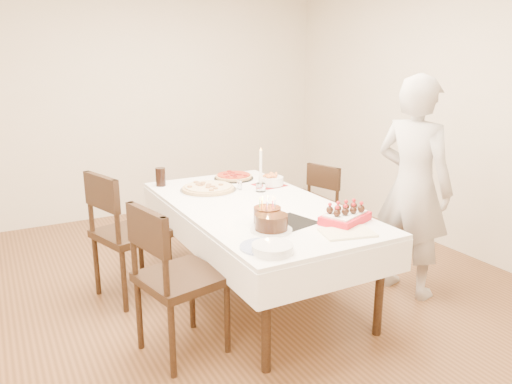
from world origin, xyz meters
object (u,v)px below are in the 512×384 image
pasta_bowl (271,181)px  person (413,188)px  taper_candle (261,170)px  chair_left_savory (131,233)px  birthday_cake (267,210)px  dining_table (256,250)px  strawberry_box (345,216)px  cola_glass (161,177)px  pizza_white (208,188)px  pizza_pepperoni (234,177)px  chair_left_dessert (181,278)px  layer_cake (271,223)px  chair_right_savory (310,214)px

pasta_bowl → person: bearing=-54.2°
taper_candle → chair_left_savory: bearing=172.8°
chair_left_savory → birthday_cake: bearing=111.6°
dining_table → strawberry_box: 0.85m
person → cola_glass: 2.13m
pizza_white → dining_table: bearing=-73.7°
pizza_pepperoni → cola_glass: 0.69m
chair_left_dessert → person: (1.90, -0.04, 0.36)m
taper_candle → layer_cake: size_ratio=1.36×
chair_right_savory → cola_glass: 1.41m
pizza_pepperoni → strawberry_box: (0.12, -1.50, 0.02)m
chair_left_savory → taper_candle: (1.09, -0.14, 0.42)m
taper_candle → layer_cake: (-0.41, -0.89, -0.13)m
person → taper_candle: person is taller
pizza_white → cola_glass: size_ratio=2.98×
chair_right_savory → chair_left_savory: 1.67m
pizza_white → chair_left_savory: bearing=-172.3°
cola_glass → layer_cake: cola_glass is taller
chair_right_savory → chair_left_dessert: bearing=-167.9°
chair_left_dessert → strawberry_box: bearing=159.0°
dining_table → layer_cake: size_ratio=7.69×
person → birthday_cake: (-1.25, 0.09, -0.02)m
pasta_bowl → taper_candle: 0.26m
pasta_bowl → layer_cake: size_ratio=0.79×
chair_left_savory → pizza_pepperoni: size_ratio=2.81×
chair_left_savory → strawberry_box: size_ratio=2.99×
chair_right_savory → person: 1.08m
layer_cake → birthday_cake: bearing=71.0°
chair_left_savory → layer_cake: (0.67, -1.03, 0.29)m
pasta_bowl → chair_left_savory: bearing=179.7°
strawberry_box → chair_left_dessert: bearing=171.1°
chair_right_savory → cola_glass: size_ratio=5.41×
chair_left_dessert → layer_cake: chair_left_dessert is taller
cola_glass → birthday_cake: size_ratio=0.87×
pizza_white → taper_candle: (0.38, -0.23, 0.17)m
pizza_white → layer_cake: size_ratio=1.74×
pasta_bowl → birthday_cake: (-0.55, -0.89, 0.05)m
chair_left_savory → cola_glass: bearing=-149.0°
chair_left_savory → birthday_cake: size_ratio=5.51×
pasta_bowl → birthday_cake: size_ratio=1.17×
chair_right_savory → pasta_bowl: 0.54m
birthday_cake → strawberry_box: birthday_cake is taller
taper_candle → strawberry_box: bearing=-83.1°
chair_left_savory → pizza_white: (0.71, 0.10, 0.26)m
dining_table → taper_candle: (0.22, 0.32, 0.56)m
person → taper_candle: bearing=31.7°
strawberry_box → dining_table: bearing=117.1°
pizza_pepperoni → pasta_bowl: 0.42m
pizza_pepperoni → pasta_bowl: size_ratio=1.68×
dining_table → chair_left_savory: 0.99m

